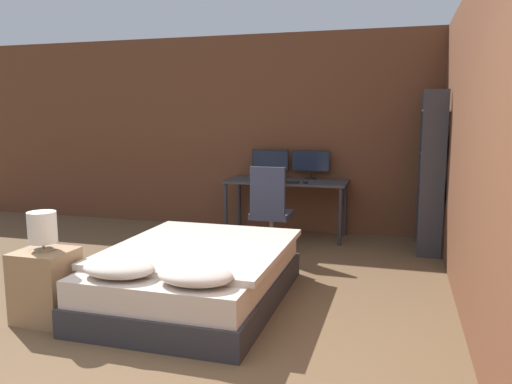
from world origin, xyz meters
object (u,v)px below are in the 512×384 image
Objects in this scene: desk at (286,187)px; monitor_left at (270,161)px; office_chair at (270,218)px; bed at (196,275)px; bookshelf at (432,166)px; bedside_lamp at (42,228)px; computer_mouse at (305,182)px; monitor_right at (311,162)px; keyboard at (282,182)px; nightstand at (46,285)px.

desk is 0.48m from monitor_left.
bed is at bearing -96.78° from office_chair.
monitor_left is 2.13m from bookshelf.
monitor_left is (0.91, 3.47, 0.23)m from bedside_lamp.
computer_mouse is (0.30, -0.23, 0.10)m from desk.
bookshelf is (1.79, -0.28, 0.36)m from desk.
bed is at bearing -100.11° from monitor_right.
bookshelf reaches higher than keyboard.
bed is 1.05× the size of bookshelf.
desk is at bearing 89.51° from office_chair.
monitor_right is at bearing 66.95° from nightstand.
bed is at bearing -94.82° from desk.
desk is at bearing 69.72° from bedside_lamp.
bedside_lamp is 4.20m from bookshelf.
nightstand is at bearing -111.71° from keyboard.
desk is at bearing 85.18° from bed.
office_chair is at bearing 63.97° from nightstand.
bedside_lamp is 0.60× the size of monitor_right.
monitor_left is at bearing 180.00° from monitor_right.
bed is 6.43× the size of bedside_lamp.
keyboard reaches higher than nightstand.
bedside_lamp reaches higher than keyboard.
bedside_lamp is 3.77m from monitor_right.
bookshelf reaches higher than desk.
desk is at bearing 170.93° from bookshelf.
office_chair is 0.54× the size of bookshelf.
nightstand is at bearing -110.28° from desk.
bedside_lamp is at bearing -116.03° from office_chair.
bookshelf is (2.98, 2.94, 0.28)m from bedside_lamp.
monitor_right is 1.22× the size of keyboard.
office_chair is at bearing 83.22° from bed.
keyboard is at bearing 89.31° from office_chair.
office_chair is (0.21, 1.75, 0.16)m from bed.
office_chair reaches higher than bedside_lamp.
monitor_right is at bearing 92.13° from computer_mouse.
monitor_left and monitor_right have the same top height.
monitor_right is 0.50× the size of office_chair.
monitor_left reaches higher than nightstand.
bookshelf is (1.49, -0.05, 0.25)m from computer_mouse.
bed is 3.85× the size of monitor_left.
nightstand is 1.10× the size of monitor_right.
bedside_lamp is at bearing -111.71° from keyboard.
desk is 0.39m from computer_mouse.
office_chair is at bearing -105.56° from monitor_right.
keyboard is (0.21, 2.32, 0.52)m from bed.
computer_mouse is at bearing 77.49° from bed.
bed is at bearing 34.76° from bedside_lamp.
monitor_right reaches higher than bedside_lamp.
monitor_right is (0.28, 0.24, 0.31)m from desk.
bookshelf reaches higher than bed.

